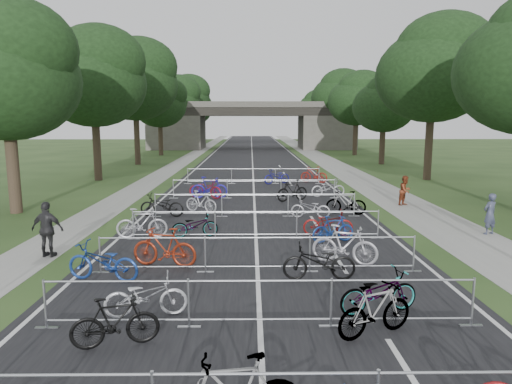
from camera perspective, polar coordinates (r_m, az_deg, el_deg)
road at (r=55.87m, az=-0.47°, el=4.48°), size 11.00×140.00×0.01m
sidewalk_right at (r=56.47m, az=7.70°, el=4.45°), size 3.00×140.00×0.01m
sidewalk_left at (r=56.34m, az=-8.15°, el=4.43°), size 2.00×140.00×0.01m
lane_markings at (r=55.87m, az=-0.47°, el=4.47°), size 0.12×140.00×0.00m
overpass_bridge at (r=70.70m, az=-0.52°, el=8.30°), size 31.00×8.00×7.05m
tree_left_0 at (r=24.43m, az=-28.72°, el=12.75°), size 6.72×6.72×10.25m
tree_left_1 at (r=35.55m, az=-19.57°, el=13.14°), size 7.56×7.56×11.53m
tree_right_1 at (r=36.32m, az=21.47°, el=13.89°), size 8.18×8.18×12.47m
tree_left_2 at (r=47.12m, az=-14.82°, el=13.21°), size 8.40×8.40×12.81m
tree_right_2 at (r=47.54m, az=15.85°, el=10.51°), size 6.16×6.16×9.39m
tree_left_3 at (r=58.73m, az=-11.88°, el=10.84°), size 6.72×6.72×10.25m
tree_right_3 at (r=59.19m, az=12.56°, el=11.23°), size 7.17×7.17×10.93m
tree_left_4 at (r=70.57m, az=-10.00°, el=11.22°), size 7.56×7.56×11.53m
tree_right_4 at (r=70.96m, az=10.35°, el=11.69°), size 8.18×8.18×12.47m
tree_left_5 at (r=82.47m, az=-8.65°, el=11.49°), size 8.40×8.40×12.81m
tree_right_5 at (r=82.71m, az=8.71°, el=9.98°), size 6.16×6.16×9.39m
tree_left_6 at (r=94.31m, az=-7.62°, el=10.20°), size 6.72×6.72×10.25m
tree_right_6 at (r=94.59m, az=7.53°, el=10.46°), size 7.17×7.17×10.93m
barrier_row_1 at (r=10.08m, az=0.51°, el=-13.73°), size 9.70×0.08×1.10m
barrier_row_2 at (r=13.47m, az=0.19°, el=-7.79°), size 9.70×0.08×1.10m
barrier_row_3 at (r=17.14m, az=-0.00°, el=-4.11°), size 9.70×0.08×1.10m
barrier_row_4 at (r=21.06m, az=-0.13°, el=-1.64°), size 9.70×0.08×1.10m
barrier_row_5 at (r=25.99m, az=-0.23°, el=0.41°), size 9.70×0.08×1.10m
barrier_row_6 at (r=31.93m, az=-0.32°, el=2.02°), size 9.70×0.08×1.10m
bike_4 at (r=9.70m, az=-17.20°, el=-15.29°), size 1.78×0.91×1.03m
bike_5 at (r=10.88m, az=-13.61°, el=-12.57°), size 1.94×0.95×0.98m
bike_6 at (r=10.01m, az=14.68°, el=-14.14°), size 1.90×1.25×1.11m
bike_7 at (r=11.11m, az=15.07°, el=-12.01°), size 2.06×1.18×1.03m
bike_8 at (r=13.43m, az=-18.63°, el=-8.32°), size 2.19×1.14×1.10m
bike_9 at (r=14.21m, az=-11.38°, el=-6.81°), size 2.10×0.97×1.22m
bike_10 at (r=12.92m, az=7.92°, el=-8.68°), size 2.04×0.73×1.06m
bike_11 at (r=14.42m, az=11.03°, el=-6.54°), size 2.12×1.29×1.23m
bike_12 at (r=17.72m, az=-14.08°, el=-3.85°), size 1.96×0.71×1.15m
bike_13 at (r=17.52m, az=-7.64°, el=-4.19°), size 1.85×1.00×0.92m
bike_14 at (r=16.88m, az=9.63°, el=-4.62°), size 1.72×0.93×0.99m
bike_15 at (r=17.81m, az=8.99°, el=-3.87°), size 1.95×0.79×1.00m
bike_16 at (r=21.44m, az=-11.70°, el=-1.65°), size 2.12×0.96×1.08m
bike_17 at (r=22.13m, az=-6.88°, el=-1.24°), size 1.77×1.25×1.05m
bike_18 at (r=20.89m, az=6.82°, el=-2.01°), size 1.85×0.91×0.93m
bike_19 at (r=21.90m, az=11.19°, el=-1.35°), size 1.94×0.98×1.12m
bike_20 at (r=26.04m, az=-5.86°, el=0.54°), size 2.07×0.60×1.24m
bike_21 at (r=26.12m, az=-6.36°, el=0.40°), size 2.20×1.51×1.10m
bike_22 at (r=25.10m, az=4.57°, el=0.16°), size 1.98×1.38×1.17m
bike_23 at (r=26.80m, az=8.99°, el=0.50°), size 2.05×0.95×1.04m
bike_26 at (r=31.81m, az=2.64°, el=1.95°), size 2.09×1.56×1.05m
bike_27 at (r=32.64m, az=7.25°, el=2.16°), size 1.99×1.16×1.15m
pedestrian_a at (r=19.96m, az=27.20°, el=-2.48°), size 0.69×0.58×1.62m
pedestrian_b at (r=25.02m, az=18.15°, el=0.15°), size 0.96×0.93×1.56m
pedestrian_c at (r=16.31m, az=-24.61°, el=-4.31°), size 1.12×0.58×1.83m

